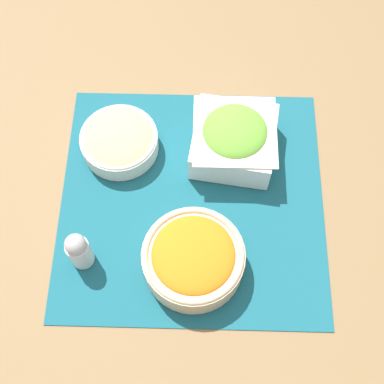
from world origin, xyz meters
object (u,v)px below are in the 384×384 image
(lettuce_bowl, at_px, (234,139))
(carrot_bowl, at_px, (193,258))
(cucumber_bowl, at_px, (119,140))
(pepper_shaker, at_px, (79,250))

(lettuce_bowl, relative_size, carrot_bowl, 0.97)
(carrot_bowl, bearing_deg, lettuce_bowl, -16.79)
(cucumber_bowl, xyz_separation_m, pepper_shaker, (-0.22, 0.05, 0.02))
(cucumber_bowl, bearing_deg, lettuce_bowl, -90.31)
(lettuce_bowl, relative_size, pepper_shaker, 1.84)
(carrot_bowl, xyz_separation_m, pepper_shaker, (0.01, 0.19, 0.01))
(lettuce_bowl, xyz_separation_m, cucumber_bowl, (0.00, 0.21, -0.02))
(lettuce_bowl, distance_m, pepper_shaker, 0.33)
(carrot_bowl, height_order, pepper_shaker, pepper_shaker)
(carrot_bowl, relative_size, pepper_shaker, 1.90)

